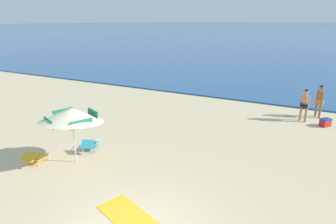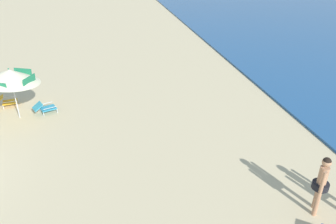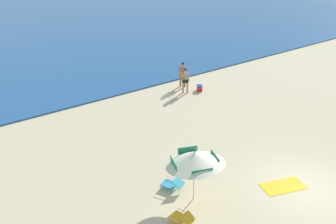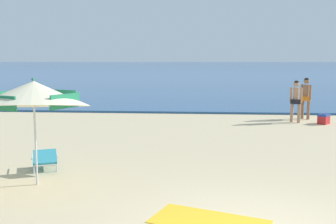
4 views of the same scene
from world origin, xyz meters
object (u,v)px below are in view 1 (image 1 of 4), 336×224
at_px(lounge_chair_under_umbrella, 90,144).
at_px(person_standing_near_shore, 320,99).
at_px(person_standing_beside, 305,103).
at_px(lounge_chair_beside_umbrella, 35,157).
at_px(beach_umbrella_striped_main, 72,115).
at_px(cooler_box, 325,122).
at_px(beach_towel, 127,215).

height_order(lounge_chair_under_umbrella, person_standing_near_shore, person_standing_near_shore).
height_order(lounge_chair_under_umbrella, person_standing_beside, person_standing_beside).
bearing_deg(person_standing_beside, lounge_chair_under_umbrella, -133.16).
bearing_deg(lounge_chair_beside_umbrella, person_standing_beside, 48.95).
relative_size(beach_umbrella_striped_main, cooler_box, 4.31).
bearing_deg(person_standing_beside, lounge_chair_beside_umbrella, -131.05).
distance_m(beach_umbrella_striped_main, cooler_box, 11.97).
distance_m(lounge_chair_under_umbrella, person_standing_beside, 10.81).
relative_size(person_standing_beside, beach_towel, 0.95).
distance_m(lounge_chair_beside_umbrella, person_standing_beside, 12.80).
bearing_deg(person_standing_near_shore, cooler_box, -74.26).
bearing_deg(lounge_chair_beside_umbrella, lounge_chair_under_umbrella, 60.14).
relative_size(lounge_chair_beside_umbrella, person_standing_near_shore, 0.55).
distance_m(beach_umbrella_striped_main, lounge_chair_under_umbrella, 1.88).
height_order(lounge_chair_under_umbrella, cooler_box, lounge_chair_under_umbrella).
xyz_separation_m(lounge_chair_under_umbrella, beach_towel, (3.69, -2.64, -0.26)).
distance_m(lounge_chair_under_umbrella, person_standing_near_shore, 12.04).
bearing_deg(person_standing_near_shore, lounge_chair_under_umbrella, -132.01).
height_order(lounge_chair_beside_umbrella, person_standing_beside, person_standing_beside).
distance_m(cooler_box, beach_towel, 11.26).
bearing_deg(cooler_box, lounge_chair_beside_umbrella, -135.30).
distance_m(lounge_chair_beside_umbrella, cooler_box, 13.29).
bearing_deg(beach_umbrella_striped_main, lounge_chair_under_umbrella, 102.95).
height_order(beach_umbrella_striped_main, lounge_chair_beside_umbrella, beach_umbrella_striped_main).
xyz_separation_m(lounge_chair_beside_umbrella, person_standing_near_shore, (9.06, 10.70, 0.76)).
xyz_separation_m(beach_umbrella_striped_main, beach_towel, (3.46, -1.64, -1.85)).
xyz_separation_m(person_standing_near_shore, person_standing_beside, (-0.67, -1.06, -0.04)).
height_order(person_standing_beside, beach_towel, person_standing_beside).
xyz_separation_m(lounge_chair_under_umbrella, person_standing_beside, (7.38, 7.87, 0.72)).
bearing_deg(cooler_box, lounge_chair_under_umbrella, -138.06).
bearing_deg(lounge_chair_under_umbrella, person_standing_beside, 46.84).
bearing_deg(lounge_chair_under_umbrella, person_standing_near_shore, 47.99).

